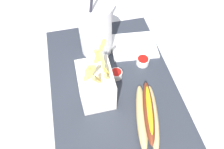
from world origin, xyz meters
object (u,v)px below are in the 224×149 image
object	(u,v)px
soda_cup	(95,30)
ketchup_cup_1	(143,61)
fries_basket	(96,85)
ketchup_cup_2	(116,74)
napkin_stack	(134,46)
hot_dog_1	(148,115)

from	to	relation	value
soda_cup	ketchup_cup_1	bearing A→B (deg)	54.19
fries_basket	ketchup_cup_1	size ratio (longest dim) A/B	4.40
ketchup_cup_2	napkin_stack	size ratio (longest dim) A/B	0.24
hot_dog_1	napkin_stack	world-z (taller)	hot_dog_1
ketchup_cup_2	soda_cup	bearing A→B (deg)	-163.58
soda_cup	ketchup_cup_2	xyz separation A→B (m)	(0.11, 0.03, -0.07)
ketchup_cup_2	napkin_stack	world-z (taller)	ketchup_cup_2
fries_basket	ketchup_cup_1	distance (m)	0.17
fries_basket	ketchup_cup_2	size ratio (longest dim) A/B	4.80
soda_cup	hot_dog_1	xyz separation A→B (m)	(0.25, 0.08, -0.06)
fries_basket	ketchup_cup_2	world-z (taller)	fries_basket
fries_basket	napkin_stack	distance (m)	0.21
fries_basket	hot_dog_1	world-z (taller)	fries_basket
hot_dog_1	ketchup_cup_2	bearing A→B (deg)	-163.38
soda_cup	ketchup_cup_1	size ratio (longest dim) A/B	7.14
hot_dog_1	ketchup_cup_1	size ratio (longest dim) A/B	4.99
ketchup_cup_2	hot_dog_1	bearing A→B (deg)	16.62
ketchup_cup_1	fries_basket	bearing A→B (deg)	-63.03
hot_dog_1	fries_basket	bearing A→B (deg)	-131.39
ketchup_cup_1	napkin_stack	size ratio (longest dim) A/B	0.26
fries_basket	napkin_stack	world-z (taller)	fries_basket
hot_dog_1	ketchup_cup_1	world-z (taller)	hot_dog_1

